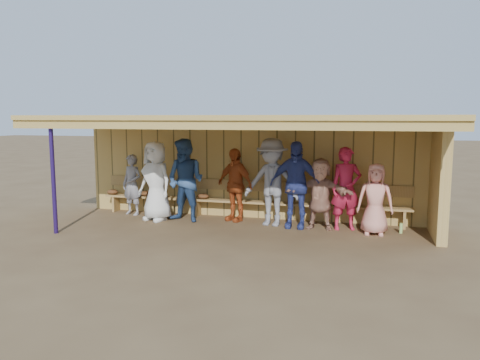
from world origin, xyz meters
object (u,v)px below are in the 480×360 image
object	(u,v)px
player_c	(186,180)
player_h	(375,199)
player_a	(132,185)
player_b	(156,181)
player_e	(272,182)
bench	(248,197)
player_d	(235,185)
player_f	(320,194)
player_g	(346,189)
player_extra	(295,185)

from	to	relation	value
player_c	player_h	xyz separation A→B (m)	(4.31, -0.11, -0.23)
player_a	player_b	size ratio (longest dim) A/B	0.81
player_e	bench	size ratio (longest dim) A/B	0.26
player_c	bench	bearing A→B (deg)	39.39
player_c	player_d	world-z (taller)	player_c
player_b	player_c	distance (m)	0.75
player_a	player_f	world-z (taller)	player_f
player_e	player_g	size ratio (longest dim) A/B	1.10
player_g	player_e	bearing A→B (deg)	164.14
player_b	player_f	size ratio (longest dim) A/B	1.20
player_b	player_d	bearing A→B (deg)	34.22
player_e	player_f	world-z (taller)	player_e
player_a	player_extra	xyz separation A→B (m)	(4.19, -0.30, 0.20)
player_g	player_extra	xyz separation A→B (m)	(-1.10, -0.12, 0.06)
player_b	player_d	distance (m)	1.89
player_c	player_extra	xyz separation A→B (m)	(2.59, 0.07, -0.01)
player_c	player_g	xyz separation A→B (m)	(3.69, 0.19, -0.07)
player_d	player_g	size ratio (longest dim) A/B	0.95
player_f	player_h	bearing A→B (deg)	-7.17
player_f	player_d	bearing A→B (deg)	173.66
player_f	bench	size ratio (longest dim) A/B	0.21
player_a	player_c	xyz separation A→B (m)	(1.60, -0.37, 0.21)
player_b	player_f	distance (m)	3.89
player_f	player_h	distance (m)	1.18
player_e	player_a	bearing A→B (deg)	-174.67
bench	player_a	bearing A→B (deg)	-173.69
player_b	player_e	world-z (taller)	player_e
player_g	player_h	bearing A→B (deg)	-42.53
player_d	player_extra	xyz separation A→B (m)	(1.50, -0.33, 0.10)
player_b	bench	distance (m)	2.27
player_c	player_e	bearing A→B (deg)	16.46
bench	player_c	bearing A→B (deg)	-152.66
player_b	player_h	bearing A→B (deg)	19.92
player_c	player_b	bearing A→B (deg)	-163.66
player_e	player_f	size ratio (longest dim) A/B	1.26
player_h	bench	size ratio (longest dim) A/B	0.20
player_c	player_g	distance (m)	3.69
player_a	bench	world-z (taller)	player_a
player_d	player_g	distance (m)	2.60
player_c	bench	distance (m)	1.59
player_h	bench	world-z (taller)	player_h
player_e	player_f	xyz separation A→B (m)	(1.10, -0.07, -0.21)
player_d	player_e	world-z (taller)	player_e
player_d	player_c	bearing A→B (deg)	-135.61
player_a	player_c	world-z (taller)	player_c
player_d	player_e	xyz separation A→B (m)	(0.95, -0.24, 0.13)
player_c	player_e	distance (m)	2.04
player_extra	bench	xyz separation A→B (m)	(-1.24, 0.63, -0.44)
player_h	player_extra	distance (m)	1.74
player_a	player_d	xyz separation A→B (m)	(2.70, 0.02, 0.10)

